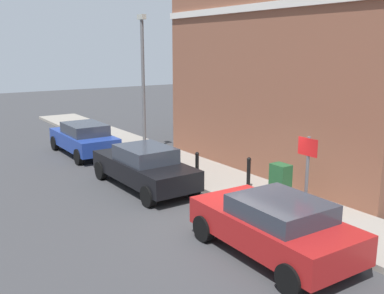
# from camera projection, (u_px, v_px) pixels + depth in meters

# --- Properties ---
(ground) EXTENTS (80.00, 80.00, 0.00)m
(ground) POSITION_uv_depth(u_px,v_px,m) (236.00, 225.00, 11.57)
(ground) COLOR #38383A
(sidewalk) EXTENTS (2.40, 30.00, 0.15)m
(sidewalk) POSITION_uv_depth(u_px,v_px,m) (177.00, 163.00, 17.49)
(sidewalk) COLOR gray
(sidewalk) RESTS_ON ground
(corner_building) EXTENTS (6.48, 10.20, 9.34)m
(corner_building) POSITION_uv_depth(u_px,v_px,m) (316.00, 45.00, 16.57)
(corner_building) COLOR brown
(corner_building) RESTS_ON ground
(car_red) EXTENTS (2.06, 3.99, 1.37)m
(car_red) POSITION_uv_depth(u_px,v_px,m) (274.00, 225.00, 9.72)
(car_red) COLOR maroon
(car_red) RESTS_ON ground
(car_black) EXTENTS (1.83, 4.50, 1.42)m
(car_black) POSITION_uv_depth(u_px,v_px,m) (144.00, 166.00, 14.50)
(car_black) COLOR black
(car_black) RESTS_ON ground
(car_blue) EXTENTS (1.83, 4.22, 1.40)m
(car_blue) POSITION_uv_depth(u_px,v_px,m) (84.00, 138.00, 19.02)
(car_blue) COLOR navy
(car_blue) RESTS_ON ground
(utility_cabinet) EXTENTS (0.46, 0.61, 1.15)m
(utility_cabinet) POSITION_uv_depth(u_px,v_px,m) (280.00, 185.00, 12.70)
(utility_cabinet) COLOR #1E4C28
(utility_cabinet) RESTS_ON sidewalk
(bollard_near_cabinet) EXTENTS (0.14, 0.14, 1.04)m
(bollard_near_cabinet) POSITION_uv_depth(u_px,v_px,m) (249.00, 172.00, 13.93)
(bollard_near_cabinet) COLOR black
(bollard_near_cabinet) RESTS_ON sidewalk
(bollard_far_kerb) EXTENTS (0.14, 0.14, 1.04)m
(bollard_far_kerb) POSITION_uv_depth(u_px,v_px,m) (197.00, 166.00, 14.64)
(bollard_far_kerb) COLOR black
(bollard_far_kerb) RESTS_ON sidewalk
(street_sign) EXTENTS (0.08, 0.60, 2.30)m
(street_sign) POSITION_uv_depth(u_px,v_px,m) (307.00, 168.00, 10.79)
(street_sign) COLOR #59595B
(street_sign) RESTS_ON sidewalk
(lamppost) EXTENTS (0.20, 0.44, 5.72)m
(lamppost) POSITION_uv_depth(u_px,v_px,m) (143.00, 78.00, 18.33)
(lamppost) COLOR #59595B
(lamppost) RESTS_ON sidewalk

